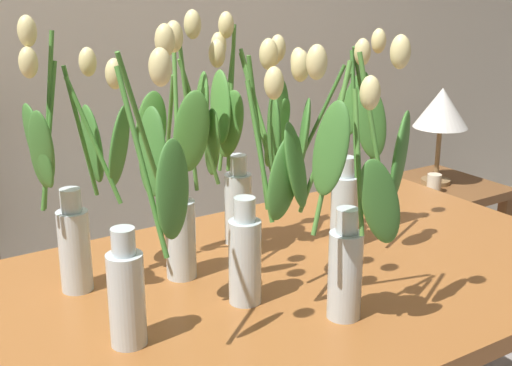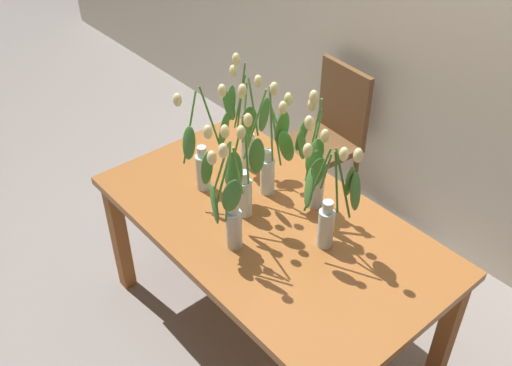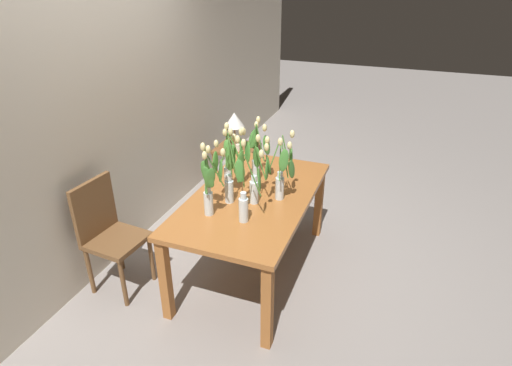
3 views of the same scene
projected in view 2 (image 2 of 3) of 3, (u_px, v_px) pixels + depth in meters
The scene contains 11 objects.
ground_plane at pixel (267, 328), 2.97m from camera, with size 18.00×18.00×0.00m, color gray.
room_wall_rear at pixel (464, 16), 2.80m from camera, with size 9.00×0.10×2.70m, color beige.
dining_table at pixel (269, 235), 2.57m from camera, with size 1.60×0.90×0.74m.
tulip_vase_0 at pixel (204, 158), 2.57m from camera, with size 0.17×0.25×0.58m.
tulip_vase_1 at pixel (313, 165), 2.45m from camera, with size 0.21×0.17×0.57m.
tulip_vase_2 at pixel (244, 184), 2.43m from camera, with size 0.13×0.16×0.54m.
tulip_vase_3 at pixel (270, 151), 2.53m from camera, with size 0.18×0.26×0.59m.
tulip_vase_4 at pixel (228, 203), 2.25m from camera, with size 0.25×0.23×0.56m.
tulip_vase_5 at pixel (329, 203), 2.26m from camera, with size 0.27×0.23×0.53m.
tulip_vase_6 at pixel (245, 127), 2.70m from camera, with size 0.23×0.21×0.59m.
dining_chair at pixel (329, 131), 3.50m from camera, with size 0.43×0.43×0.93m.
Camera 2 is at (1.41, -1.28, 2.40)m, focal length 40.06 mm.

